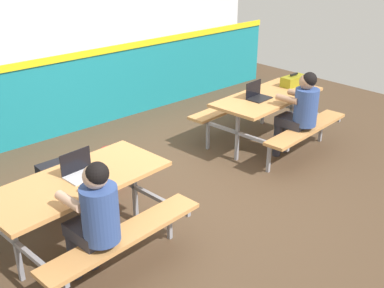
{
  "coord_description": "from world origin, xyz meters",
  "views": [
    {
      "loc": [
        -3.3,
        -3.57,
        2.78
      ],
      "look_at": [
        0.0,
        0.08,
        0.55
      ],
      "focal_mm": 43.94,
      "sensor_mm": 36.0,
      "label": 1
    }
  ],
  "objects_px": {
    "satchel_spare": "(53,181)",
    "student_further": "(300,109)",
    "picnic_table_left": "(79,195)",
    "toolbox_grey": "(293,81)",
    "picnic_table_right": "(267,107)",
    "laptop_silver": "(81,171)",
    "tote_bag_bright": "(110,167)",
    "laptop_dark": "(257,95)",
    "student_nearer": "(95,215)"
  },
  "relations": [
    {
      "from": "picnic_table_left",
      "to": "laptop_silver",
      "type": "xyz_separation_m",
      "value": [
        0.07,
        0.04,
        0.21
      ]
    },
    {
      "from": "laptop_dark",
      "to": "satchel_spare",
      "type": "distance_m",
      "value": 2.85
    },
    {
      "from": "student_nearer",
      "to": "satchel_spare",
      "type": "xyz_separation_m",
      "value": [
        0.38,
        1.6,
        -0.49
      ]
    },
    {
      "from": "laptop_dark",
      "to": "satchel_spare",
      "type": "xyz_separation_m",
      "value": [
        -2.72,
        0.64,
        -0.57
      ]
    },
    {
      "from": "picnic_table_left",
      "to": "student_further",
      "type": "bearing_deg",
      "value": -3.65
    },
    {
      "from": "picnic_table_left",
      "to": "laptop_dark",
      "type": "xyz_separation_m",
      "value": [
        2.93,
        0.38,
        0.21
      ]
    },
    {
      "from": "student_nearer",
      "to": "student_further",
      "type": "relative_size",
      "value": 1.0
    },
    {
      "from": "student_nearer",
      "to": "tote_bag_bright",
      "type": "relative_size",
      "value": 2.81
    },
    {
      "from": "laptop_dark",
      "to": "picnic_table_right",
      "type": "bearing_deg",
      "value": -5.71
    },
    {
      "from": "laptop_silver",
      "to": "laptop_dark",
      "type": "distance_m",
      "value": 2.88
    },
    {
      "from": "student_nearer",
      "to": "laptop_silver",
      "type": "height_order",
      "value": "student_nearer"
    },
    {
      "from": "picnic_table_right",
      "to": "tote_bag_bright",
      "type": "distance_m",
      "value": 2.32
    },
    {
      "from": "laptop_silver",
      "to": "laptop_dark",
      "type": "height_order",
      "value": "same"
    },
    {
      "from": "picnic_table_left",
      "to": "picnic_table_right",
      "type": "height_order",
      "value": "same"
    },
    {
      "from": "picnic_table_left",
      "to": "satchel_spare",
      "type": "xyz_separation_m",
      "value": [
        0.21,
        1.03,
        -0.36
      ]
    },
    {
      "from": "picnic_table_right",
      "to": "laptop_dark",
      "type": "distance_m",
      "value": 0.3
    },
    {
      "from": "picnic_table_right",
      "to": "laptop_silver",
      "type": "bearing_deg",
      "value": -174.02
    },
    {
      "from": "toolbox_grey",
      "to": "satchel_spare",
      "type": "distance_m",
      "value": 3.65
    },
    {
      "from": "picnic_table_right",
      "to": "tote_bag_bright",
      "type": "relative_size",
      "value": 4.02
    },
    {
      "from": "tote_bag_bright",
      "to": "student_nearer",
      "type": "bearing_deg",
      "value": -125.77
    },
    {
      "from": "picnic_table_right",
      "to": "laptop_silver",
      "type": "height_order",
      "value": "laptop_silver"
    },
    {
      "from": "satchel_spare",
      "to": "student_nearer",
      "type": "bearing_deg",
      "value": -103.45
    },
    {
      "from": "laptop_silver",
      "to": "tote_bag_bright",
      "type": "relative_size",
      "value": 0.78
    },
    {
      "from": "satchel_spare",
      "to": "picnic_table_right",
      "type": "bearing_deg",
      "value": -12.75
    },
    {
      "from": "student_further",
      "to": "laptop_silver",
      "type": "height_order",
      "value": "student_further"
    },
    {
      "from": "picnic_table_left",
      "to": "tote_bag_bright",
      "type": "bearing_deg",
      "value": 45.63
    },
    {
      "from": "laptop_silver",
      "to": "tote_bag_bright",
      "type": "distance_m",
      "value": 1.37
    },
    {
      "from": "picnic_table_right",
      "to": "laptop_silver",
      "type": "relative_size",
      "value": 5.12
    },
    {
      "from": "tote_bag_bright",
      "to": "satchel_spare",
      "type": "relative_size",
      "value": 0.98
    },
    {
      "from": "satchel_spare",
      "to": "student_further",
      "type": "bearing_deg",
      "value": -22.97
    },
    {
      "from": "student_nearer",
      "to": "picnic_table_left",
      "type": "bearing_deg",
      "value": 73.38
    },
    {
      "from": "picnic_table_left",
      "to": "tote_bag_bright",
      "type": "xyz_separation_m",
      "value": [
        0.92,
        0.94,
        -0.38
      ]
    },
    {
      "from": "laptop_silver",
      "to": "satchel_spare",
      "type": "distance_m",
      "value": 1.15
    },
    {
      "from": "student_nearer",
      "to": "student_further",
      "type": "height_order",
      "value": "same"
    },
    {
      "from": "student_nearer",
      "to": "toolbox_grey",
      "type": "xyz_separation_m",
      "value": [
        3.94,
        0.99,
        0.1
      ]
    },
    {
      "from": "laptop_silver",
      "to": "satchel_spare",
      "type": "xyz_separation_m",
      "value": [
        0.15,
        0.98,
        -0.57
      ]
    },
    {
      "from": "student_nearer",
      "to": "satchel_spare",
      "type": "distance_m",
      "value": 1.72
    },
    {
      "from": "picnic_table_left",
      "to": "student_further",
      "type": "xyz_separation_m",
      "value": [
        3.1,
        -0.2,
        0.13
      ]
    },
    {
      "from": "laptop_dark",
      "to": "toolbox_grey",
      "type": "xyz_separation_m",
      "value": [
        0.84,
        0.03,
        0.02
      ]
    },
    {
      "from": "picnic_table_right",
      "to": "student_nearer",
      "type": "height_order",
      "value": "student_nearer"
    },
    {
      "from": "picnic_table_left",
      "to": "toolbox_grey",
      "type": "distance_m",
      "value": 3.8
    },
    {
      "from": "student_further",
      "to": "satchel_spare",
      "type": "relative_size",
      "value": 2.74
    },
    {
      "from": "toolbox_grey",
      "to": "tote_bag_bright",
      "type": "bearing_deg",
      "value": 169.65
    },
    {
      "from": "student_nearer",
      "to": "laptop_dark",
      "type": "relative_size",
      "value": 3.58
    },
    {
      "from": "picnic_table_right",
      "to": "tote_bag_bright",
      "type": "height_order",
      "value": "picnic_table_right"
    },
    {
      "from": "student_nearer",
      "to": "tote_bag_bright",
      "type": "xyz_separation_m",
      "value": [
        1.09,
        1.51,
        -0.51
      ]
    },
    {
      "from": "toolbox_grey",
      "to": "picnic_table_left",
      "type": "bearing_deg",
      "value": -173.67
    },
    {
      "from": "laptop_dark",
      "to": "tote_bag_bright",
      "type": "distance_m",
      "value": 2.17
    },
    {
      "from": "laptop_dark",
      "to": "laptop_silver",
      "type": "bearing_deg",
      "value": -173.2
    },
    {
      "from": "laptop_silver",
      "to": "satchel_spare",
      "type": "relative_size",
      "value": 0.77
    }
  ]
}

